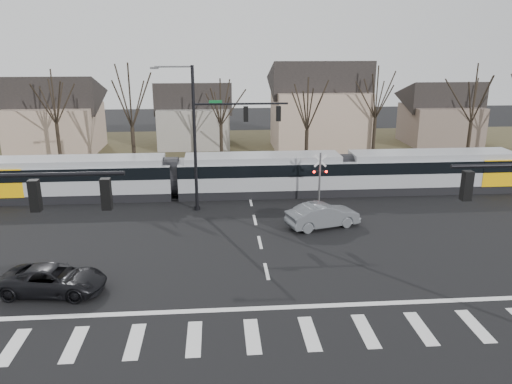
{
  "coord_description": "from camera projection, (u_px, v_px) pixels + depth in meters",
  "views": [
    {
      "loc": [
        -2.5,
        -22.0,
        11.7
      ],
      "look_at": [
        0.0,
        9.0,
        2.3
      ],
      "focal_mm": 35.0,
      "sensor_mm": 36.0,
      "label": 1
    }
  ],
  "objects": [
    {
      "name": "house_d",
      "position": [
        441.0,
        110.0,
        58.66
      ],
      "size": [
        8.64,
        7.56,
        7.65
      ],
      "color": "brown",
      "rests_on": "ground"
    },
    {
      "name": "house_b",
      "position": [
        194.0,
        112.0,
        57.38
      ],
      "size": [
        8.64,
        7.56,
        7.65
      ],
      "color": "gray",
      "rests_on": "ground"
    },
    {
      "name": "rail_crossing_signal",
      "position": [
        320.0,
        181.0,
        36.61
      ],
      "size": [
        1.08,
        0.36,
        4.0
      ],
      "color": "#59595B",
      "rests_on": "ground"
    },
    {
      "name": "signal_pole_far",
      "position": [
        218.0,
        132.0,
        34.66
      ],
      "size": [
        9.28,
        0.44,
        10.2
      ],
      "color": "black",
      "rests_on": "ground"
    },
    {
      "name": "ground",
      "position": [
        271.0,
        289.0,
        24.57
      ],
      "size": [
        140.0,
        140.0,
        0.0
      ],
      "primitive_type": "plane",
      "color": "black"
    },
    {
      "name": "tree_row",
      "position": [
        263.0,
        114.0,
        48.08
      ],
      "size": [
        59.2,
        7.2,
        10.0
      ],
      "color": "black",
      "rests_on": "ground"
    },
    {
      "name": "suv",
      "position": [
        54.0,
        280.0,
        24.06
      ],
      "size": [
        3.5,
        5.51,
        1.38
      ],
      "primitive_type": "imported",
      "rotation": [
        0.0,
        0.0,
        1.45
      ],
      "color": "black",
      "rests_on": "ground"
    },
    {
      "name": "sedan",
      "position": [
        323.0,
        215.0,
        32.63
      ],
      "size": [
        4.35,
        5.76,
        1.59
      ],
      "primitive_type": "imported",
      "rotation": [
        0.0,
        0.0,
        1.86
      ],
      "color": "slate",
      "rests_on": "ground"
    },
    {
      "name": "tram",
      "position": [
        260.0,
        173.0,
        39.4
      ],
      "size": [
        42.26,
        3.14,
        3.2
      ],
      "color": "gray",
      "rests_on": "ground"
    },
    {
      "name": "house_c",
      "position": [
        319.0,
        102.0,
        55.23
      ],
      "size": [
        10.8,
        8.64,
        10.1
      ],
      "color": "gray",
      "rests_on": "ground"
    },
    {
      "name": "house_a",
      "position": [
        54.0,
        111.0,
        54.18
      ],
      "size": [
        9.72,
        8.64,
        8.6
      ],
      "color": "gray",
      "rests_on": "ground"
    },
    {
      "name": "crosswalk",
      "position": [
        281.0,
        335.0,
        20.75
      ],
      "size": [
        27.0,
        2.6,
        0.01
      ],
      "color": "silver",
      "rests_on": "ground"
    },
    {
      "name": "stop_line",
      "position": [
        275.0,
        308.0,
        22.85
      ],
      "size": [
        28.0,
        0.35,
        0.01
      ],
      "primitive_type": "cube",
      "color": "silver",
      "rests_on": "ground"
    },
    {
      "name": "grass_verge",
      "position": [
        239.0,
        152.0,
        55.1
      ],
      "size": [
        140.0,
        28.0,
        0.01
      ],
      "primitive_type": "cube",
      "color": "#38331E",
      "rests_on": "ground"
    },
    {
      "name": "rail_pair",
      "position": [
        249.0,
        195.0,
        39.64
      ],
      "size": [
        90.0,
        1.52,
        0.06
      ],
      "color": "#59595E",
      "rests_on": "ground"
    },
    {
      "name": "lane_dashes",
      "position": [
        249.0,
        194.0,
        39.83
      ],
      "size": [
        0.18,
        30.0,
        0.01
      ],
      "color": "silver",
      "rests_on": "ground"
    }
  ]
}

